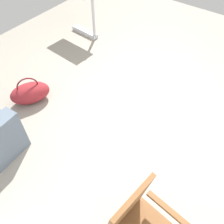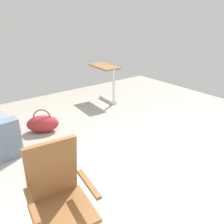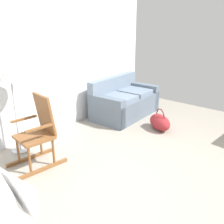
# 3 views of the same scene
# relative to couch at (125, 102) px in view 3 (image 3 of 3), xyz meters

# --- Properties ---
(ground_plane) EXTENTS (6.97, 6.97, 0.00)m
(ground_plane) POSITION_rel_couch_xyz_m (-1.78, -1.81, -0.31)
(ground_plane) COLOR gray
(back_wall) EXTENTS (5.78, 0.10, 2.70)m
(back_wall) POSITION_rel_couch_xyz_m (-1.78, 0.58, 1.04)
(back_wall) COLOR silver
(back_wall) RESTS_ON ground
(couch) EXTENTS (1.65, 0.95, 0.85)m
(couch) POSITION_rel_couch_xyz_m (0.00, 0.00, 0.00)
(couch) COLOR slate
(couch) RESTS_ON ground
(rocking_chair) EXTENTS (0.81, 0.56, 1.05)m
(rocking_chair) POSITION_rel_couch_xyz_m (-2.45, -0.32, 0.20)
(rocking_chair) COLOR brown
(rocking_chair) RESTS_ON ground
(floor_lamp) EXTENTS (0.34, 0.34, 1.48)m
(floor_lamp) POSITION_rel_couch_xyz_m (-2.46, 0.26, 0.92)
(floor_lamp) COLOR #B2B5BA
(floor_lamp) RESTS_ON ground
(duffel_bag) EXTENTS (0.56, 0.64, 0.43)m
(duffel_bag) POSITION_rel_couch_xyz_m (-0.19, -1.03, -0.15)
(duffel_bag) COLOR maroon
(duffel_bag) RESTS_ON ground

